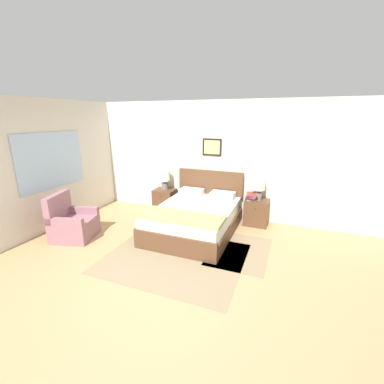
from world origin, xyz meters
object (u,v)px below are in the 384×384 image
Objects in this scene: nightstand_by_door at (256,212)px; table_lamp_near_window at (164,177)px; bed at (195,218)px; armchair at (72,224)px; table_lamp_by_door at (259,186)px; nightstand_near_window at (165,200)px.

table_lamp_near_window is at bearing 179.63° from nightstand_by_door.
armchair is (-2.09, -1.12, -0.01)m from bed.
bed is 4.32× the size of table_lamp_by_door.
table_lamp_by_door reaches higher than nightstand_by_door.
bed is 2.37m from armchair.
nightstand_near_window is 2.20m from nightstand_by_door.
armchair is 2.16m from nightstand_near_window.
nightstand_by_door is 1.18× the size of table_lamp_by_door.
armchair reaches higher than nightstand_near_window.
table_lamp_near_window is at bearing 143.28° from bed.
table_lamp_by_door is at bearing 36.52° from bed.
table_lamp_by_door is at bearing 0.00° from table_lamp_near_window.
bed is at bearing -143.87° from nightstand_by_door.
table_lamp_by_door reaches higher than nightstand_near_window.
bed is at bearing -36.13° from nightstand_near_window.
bed is 1.36m from nightstand_by_door.
armchair is 1.85× the size of table_lamp_near_window.
nightstand_near_window is 0.58m from table_lamp_near_window.
table_lamp_by_door is (2.20, 0.00, 0.00)m from table_lamp_near_window.
table_lamp_by_door is at bearing 0.37° from nightstand_near_window.
table_lamp_by_door reaches higher than armchair.
bed is at bearing 101.96° from armchair.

